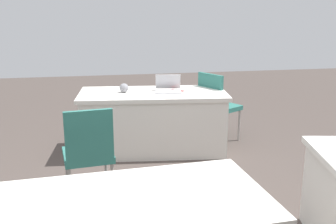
# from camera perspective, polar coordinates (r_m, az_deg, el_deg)

# --- Properties ---
(ground_plane) EXTENTS (14.40, 14.40, 0.00)m
(ground_plane) POSITION_cam_1_polar(r_m,az_deg,el_deg) (3.95, -0.78, -12.67)
(ground_plane) COLOR #4C423D
(table_foreground) EXTENTS (1.90, 0.99, 0.76)m
(table_foreground) POSITION_cam_1_polar(r_m,az_deg,el_deg) (5.15, -2.09, -1.33)
(table_foreground) COLOR silver
(table_foreground) RESTS_ON ground
(chair_tucked_left) EXTENTS (0.60, 0.60, 0.95)m
(chair_tucked_left) POSITION_cam_1_polar(r_m,az_deg,el_deg) (5.48, 6.82, 1.30)
(chair_tucked_left) COLOR #9E9993
(chair_tucked_left) RESTS_ON ground
(chair_tucked_right) EXTENTS (0.49, 0.49, 0.95)m
(chair_tucked_right) POSITION_cam_1_polar(r_m,az_deg,el_deg) (3.76, -11.11, -5.29)
(chair_tucked_right) COLOR #9E9993
(chair_tucked_right) RESTS_ON ground
(laptop_silver) EXTENTS (0.36, 0.34, 0.21)m
(laptop_silver) POSITION_cam_1_polar(r_m,az_deg,el_deg) (5.07, 0.02, 3.31)
(laptop_silver) COLOR silver
(laptop_silver) RESTS_ON table_foreground
(yarn_ball) EXTENTS (0.11, 0.11, 0.11)m
(yarn_ball) POSITION_cam_1_polar(r_m,az_deg,el_deg) (5.06, -6.20, 3.38)
(yarn_ball) COLOR gray
(yarn_ball) RESTS_ON table_foreground
(scissors_red) EXTENTS (0.15, 0.15, 0.01)m
(scissors_red) POSITION_cam_1_polar(r_m,az_deg,el_deg) (5.14, 1.33, 3.07)
(scissors_red) COLOR red
(scissors_red) RESTS_ON table_foreground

